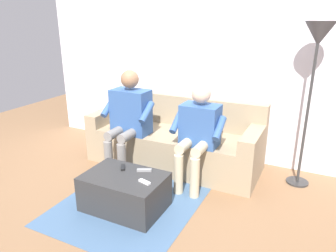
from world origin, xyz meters
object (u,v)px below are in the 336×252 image
Objects in this scene: coffee_table at (125,192)px; remote_white at (145,182)px; person_left_seated at (198,129)px; remote_black at (123,167)px; remote_gray at (144,170)px; person_right_seated at (129,115)px; floor_lamp at (317,48)px; couch at (175,141)px.

remote_white is at bearing 171.55° from coffee_table.
person_left_seated is 9.49× the size of remote_black.
remote_gray is at bearing 63.08° from person_left_seated.
person_left_seated is at bearing -119.53° from coffee_table.
person_right_seated is 9.92× the size of remote_white.
coffee_table is at bearing 41.08° from floor_lamp.
person_right_seated is 0.69× the size of floor_lamp.
floor_lamp is at bearing -165.40° from person_right_seated.
person_right_seated is at bearing 39.42° from couch.
remote_white is (-0.25, 1.17, 0.07)m from couch.
coffee_table is at bearing 6.47° from remote_white.
person_left_seated is 7.89× the size of remote_gray.
floor_lamp is at bearing 13.85° from remote_gray.
couch is 0.99m from remote_gray.
remote_black is at bearing 50.94° from person_left_seated.
couch reaches higher than remote_white.
remote_black is (0.22, 0.04, -0.00)m from remote_gray.
couch is 17.98× the size of remote_black.
remote_black is 2.23m from floor_lamp.
remote_white is at bearing -147.95° from remote_black.
remote_white is (-0.68, 0.81, -0.32)m from person_right_seated.
person_right_seated reaches higher than person_left_seated.
person_right_seated is at bearing -35.02° from remote_white.
couch is 1.02m from remote_black.
remote_black is (0.34, -0.16, 0.00)m from remote_white.
couch is 1.22× the size of floor_lamp.
couch is at bearing -39.77° from person_left_seated.
couch is 0.68m from person_right_seated.
coffee_table is 0.28m from remote_gray.
remote_gray is (-0.13, -0.16, 0.19)m from coffee_table.
remote_black is at bearing 36.61° from floor_lamp.
person_left_seated is at bearing 179.71° from person_right_seated.
person_right_seated reaches higher than remote_black.
remote_gray is 0.23m from remote_white.
person_right_seated is 10.18× the size of remote_black.
person_left_seated is at bearing 140.23° from couch.
remote_gray is 0.08× the size of floor_lamp.
coffee_table is 1.00m from person_left_seated.
remote_black is 0.07× the size of floor_lamp.
remote_black is (-0.35, 0.66, -0.32)m from person_right_seated.
coffee_table is 6.32× the size of remote_white.
person_left_seated reaches higher than remote_white.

